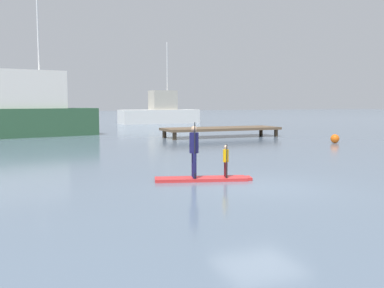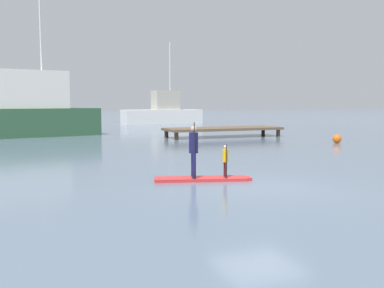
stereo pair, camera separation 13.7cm
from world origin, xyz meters
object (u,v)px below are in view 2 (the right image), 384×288
Objects in this scene: paddleboard_near at (203,179)px; paddler_adult at (194,148)px; fishing_boat_green_midground at (163,113)px; trawler_grey_distant at (6,121)px; fishing_boat_white_large at (12,112)px; mooring_buoy_near at (337,139)px; paddler_child_solo at (225,159)px.

paddler_adult reaches higher than paddleboard_near.
paddler_adult is at bearing -106.59° from fishing_boat_green_midground.
fishing_boat_green_midground is at bearing 73.41° from paddler_adult.
paddleboard_near is 1.04m from paddler_adult.
paddleboard_near is 37.42m from trawler_grey_distant.
paddleboard_near is 0.23× the size of fishing_boat_white_large.
paddleboard_near is 15.41m from mooring_buoy_near.
trawler_grey_distant reaches higher than paddler_adult.
fishing_boat_green_midground is 17.74× the size of mooring_buoy_near.
trawler_grey_distant is at bearing 99.81° from paddler_adult.
mooring_buoy_near is (13.02, 8.59, -0.78)m from paddler_adult.
fishing_boat_green_midground is at bearing 43.19° from fishing_boat_white_large.
trawler_grey_distant is (-7.33, 37.05, -0.15)m from paddler_child_solo.
fishing_boat_green_midground is (9.85, 36.66, 0.63)m from paddler_child_solo.
trawler_grey_distant is 34.18m from mooring_buoy_near.
fishing_boat_white_large reaches higher than paddler_adult.
paddleboard_near is 21.93m from fishing_boat_white_large.
paddler_child_solo is (0.98, -0.30, -0.37)m from paddler_adult.
paddler_adult is at bearing -80.19° from trawler_grey_distant.
mooring_buoy_near is (12.74, 8.67, 0.22)m from paddleboard_near.
paddler_adult is (-0.28, 0.08, 1.00)m from paddleboard_near.
fishing_boat_white_large reaches higher than fishing_boat_green_midground.
fishing_boat_green_midground is at bearing 73.85° from paddleboard_near.
mooring_buoy_near is at bearing 33.41° from paddler_adult.
fishing_boat_white_large is (-5.81, 21.08, 1.74)m from paddleboard_near.
paddler_adult is at bearing 164.92° from paddleboard_near.
paddleboard_near is at bearing 162.64° from paddler_child_solo.
paddler_adult reaches higher than mooring_buoy_near.
fishing_boat_green_midground reaches higher than trawler_grey_distant.
paddler_adult is 37.94m from fishing_boat_green_midground.
fishing_boat_green_midground is at bearing -1.30° from trawler_grey_distant.
paddleboard_near is 2.94× the size of paddler_child_solo.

